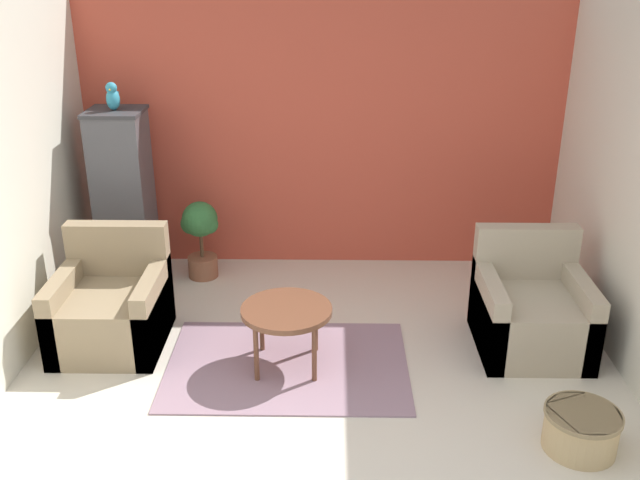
% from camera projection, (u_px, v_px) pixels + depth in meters
% --- Properties ---
extents(wall_back_accent, '(4.40, 0.06, 2.51)m').
position_uv_depth(wall_back_accent, '(323.00, 132.00, 6.42)').
color(wall_back_accent, '#C64C38').
rests_on(wall_back_accent, ground_plane).
extents(wall_left, '(0.06, 3.20, 2.51)m').
position_uv_depth(wall_left, '(8.00, 188.00, 4.95)').
color(wall_left, beige).
rests_on(wall_left, ground_plane).
extents(wall_right, '(0.06, 3.20, 2.51)m').
position_uv_depth(wall_right, '(636.00, 192.00, 4.88)').
color(wall_right, beige).
rests_on(wall_right, ground_plane).
extents(area_rug, '(1.73, 1.21, 0.01)m').
position_uv_depth(area_rug, '(288.00, 365.00, 5.16)').
color(area_rug, gray).
rests_on(area_rug, ground_plane).
extents(coffee_table, '(0.64, 0.64, 0.47)m').
position_uv_depth(coffee_table, '(286.00, 314.00, 4.99)').
color(coffee_table, brown).
rests_on(coffee_table, ground_plane).
extents(armchair_left, '(0.78, 0.82, 0.85)m').
position_uv_depth(armchair_left, '(112.00, 309.00, 5.36)').
color(armchair_left, '#8E7A5B').
rests_on(armchair_left, ground_plane).
extents(armchair_right, '(0.78, 0.82, 0.85)m').
position_uv_depth(armchair_right, '(531.00, 312.00, 5.31)').
color(armchair_right, tan).
rests_on(armchair_right, ground_plane).
extents(birdcage, '(0.56, 0.56, 1.55)m').
position_uv_depth(birdcage, '(125.00, 201.00, 6.19)').
color(birdcage, '#353539').
rests_on(birdcage, ground_plane).
extents(parrot, '(0.11, 0.20, 0.24)m').
position_uv_depth(parrot, '(113.00, 97.00, 5.84)').
color(parrot, teal).
rests_on(parrot, birdcage).
extents(potted_plant, '(0.35, 0.32, 0.72)m').
position_uv_depth(potted_plant, '(200.00, 232.00, 6.37)').
color(potted_plant, brown).
rests_on(potted_plant, ground_plane).
extents(wicker_basket, '(0.46, 0.46, 0.26)m').
position_uv_depth(wicker_basket, '(581.00, 429.00, 4.27)').
color(wicker_basket, tan).
rests_on(wicker_basket, ground_plane).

